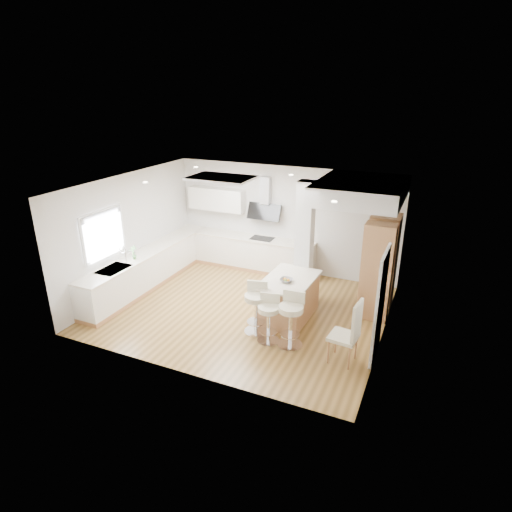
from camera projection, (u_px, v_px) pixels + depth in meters
The scene contains 18 objects.
ground at pixel (244, 309), 9.58m from camera, with size 6.00×6.00×0.00m, color olive.
ceiling at pixel (244, 309), 9.58m from camera, with size 6.00×5.00×0.02m, color silver.
wall_back at pixel (284, 220), 11.19m from camera, with size 6.00×0.04×2.80m, color beige.
wall_left at pixel (130, 232), 10.20m from camera, with size 0.04×5.00×2.80m, color beige.
wall_right at pixel (389, 274), 7.93m from camera, with size 0.04×5.00×2.80m, color beige.
skylight at pixel (222, 178), 9.37m from camera, with size 4.10×2.10×0.06m.
window_left at pixel (103, 232), 9.31m from camera, with size 0.06×1.28×1.07m.
doorway_right at pixel (380, 307), 7.58m from camera, with size 0.05×1.00×2.10m.
counter_left at pixel (150, 267), 10.62m from camera, with size 0.63×4.50×1.35m.
counter_back at pixel (248, 243), 11.56m from camera, with size 3.62×0.63×2.50m.
pillar at pixel (304, 243), 9.48m from camera, with size 0.35×0.35×2.80m.
soffit at pixel (361, 190), 9.02m from camera, with size 1.78×2.20×0.40m.
oven_column at pixel (380, 265), 9.23m from camera, with size 0.63×1.21×2.10m.
peninsula at pixel (288, 298), 9.08m from camera, with size 1.04×1.52×0.97m.
bar_stool_a at pixel (256, 305), 8.47m from camera, with size 0.58×0.58×1.06m.
bar_stool_b at pixel (269, 316), 8.17m from camera, with size 0.53×0.53×0.97m.
bar_stool_c at pixel (291, 317), 8.02m from camera, with size 0.51×0.51×1.09m.
dining_chair at pixel (350, 331), 7.47m from camera, with size 0.53×0.53×1.24m.
Camera 1 is at (3.69, -7.64, 4.61)m, focal length 30.00 mm.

